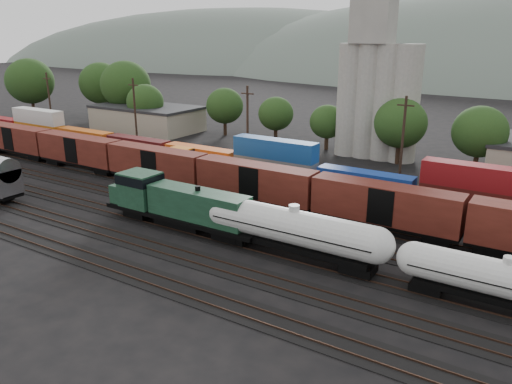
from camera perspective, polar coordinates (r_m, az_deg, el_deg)
The scene contains 12 objects.
ground at distance 54.99m, azimuth -3.01°, elevation -3.15°, with size 600.00×600.00×0.00m, color black.
tracks at distance 54.97m, azimuth -3.01°, elevation -3.11°, with size 180.00×33.20×0.20m.
green_locomotive at distance 52.49m, azimuth -9.42°, elevation -1.13°, with size 18.90×3.33×5.00m.
tank_car_a at distance 44.84m, azimuth 4.32°, elevation -4.25°, with size 18.38×3.29×4.82m.
tank_car_b at distance 40.69m, azimuth 26.63°, elevation -9.17°, with size 15.87×2.84×4.16m.
orange_locomotive at distance 68.52m, azimuth -6.11°, elevation 3.02°, with size 15.86×2.64×3.97m.
boxcar_string at distance 54.30m, azimuth 6.80°, elevation -0.04°, with size 184.40×2.90×4.20m.
container_wall at distance 66.47m, azimuth 4.32°, elevation 2.87°, with size 165.81×2.60×5.80m.
grain_silo at distance 82.67m, azimuth 13.63°, elevation 11.49°, with size 13.40×5.00×29.00m.
industrial_sheds at distance 82.30m, azimuth 15.22°, elevation 5.19°, with size 119.38×17.26×5.10m.
tree_band at distance 87.00m, azimuth 9.06°, elevation 9.60°, with size 167.21×23.89×13.96m.
utility_poles at distance 71.72m, azimuth 7.14°, elevation 6.87°, with size 122.20×0.36×12.00m.
Camera 1 is at (29.78, -41.86, 19.63)m, focal length 35.00 mm.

